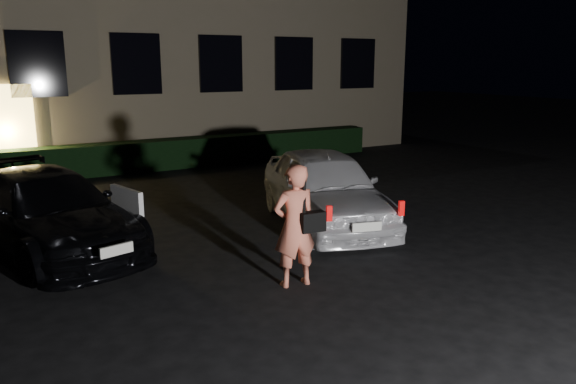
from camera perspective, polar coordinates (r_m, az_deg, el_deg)
ground at (r=7.58m, az=8.63°, el=-10.87°), size 80.00×80.00×0.00m
hedge at (r=16.69m, az=-14.24°, el=3.59°), size 15.00×0.70×0.85m
sedan at (r=10.04m, az=-23.24°, el=-1.85°), size 2.91×4.85×1.31m
hatch at (r=10.70m, az=3.76°, el=0.46°), size 2.77×4.56×1.45m
man at (r=7.71m, az=0.74°, el=-3.43°), size 0.72×0.46×1.73m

